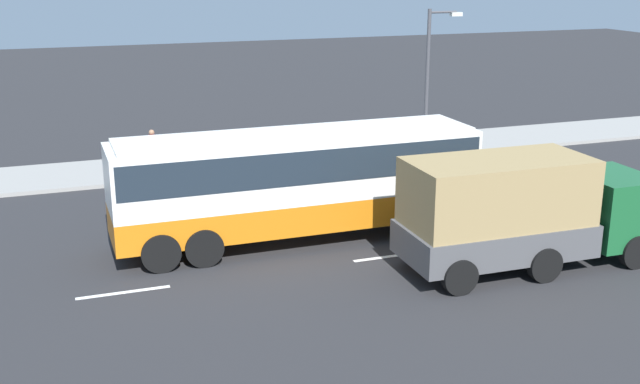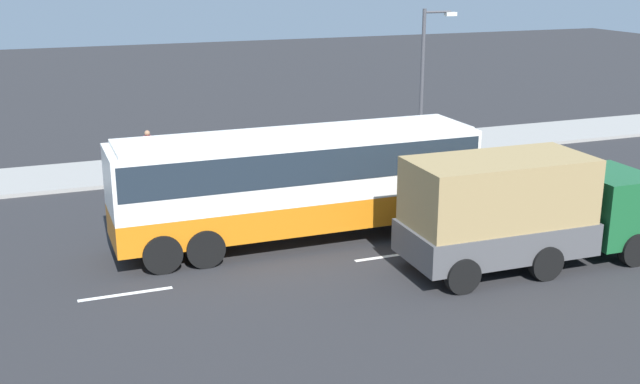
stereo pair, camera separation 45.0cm
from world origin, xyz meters
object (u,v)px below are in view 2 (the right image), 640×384
at_px(coach_bus, 298,174).
at_px(cargo_truck, 523,208).
at_px(pedestrian_near_curb, 148,148).
at_px(street_lamp, 426,71).

xyz_separation_m(coach_bus, cargo_truck, (5.16, -4.14, -0.41)).
relative_size(cargo_truck, pedestrian_near_curb, 4.37).
bearing_deg(street_lamp, cargo_truck, -105.86).
relative_size(coach_bus, pedestrian_near_curb, 6.64).
xyz_separation_m(coach_bus, street_lamp, (8.65, 8.12, 1.64)).
distance_m(cargo_truck, pedestrian_near_curb, 15.72).
height_order(coach_bus, pedestrian_near_curb, coach_bus).
relative_size(pedestrian_near_curb, street_lamp, 0.27).
bearing_deg(coach_bus, street_lamp, 43.30).
height_order(coach_bus, street_lamp, street_lamp).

